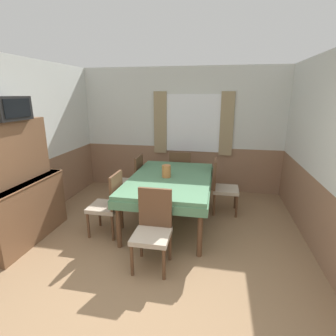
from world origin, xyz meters
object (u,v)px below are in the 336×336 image
at_px(dining_table, 170,183).
at_px(chair_left_far, 133,179).
at_px(chair_right_far, 222,185).
at_px(sideboard, 20,193).
at_px(vase, 166,171).
at_px(chair_head_near, 153,227).
at_px(chair_left_near, 109,202).
at_px(chair_head_window, 181,173).
at_px(tv, 8,108).

xyz_separation_m(dining_table, chair_left_far, (-0.82, 0.55, -0.17)).
xyz_separation_m(dining_table, chair_right_far, (0.82, 0.55, -0.17)).
height_order(sideboard, vase, sideboard).
bearing_deg(chair_head_near, chair_right_far, -115.74).
relative_size(chair_left_near, vase, 4.92).
bearing_deg(chair_head_near, vase, -86.85).
distance_m(dining_table, chair_head_near, 1.17).
relative_size(chair_head_window, vase, 4.92).
relative_size(chair_head_near, sideboard, 0.56).
distance_m(chair_right_far, vase, 1.11).
distance_m(chair_right_far, chair_left_far, 1.65).
height_order(dining_table, chair_left_near, chair_left_near).
height_order(dining_table, chair_head_near, chair_head_near).
bearing_deg(tv, dining_table, 25.09).
height_order(chair_head_near, vase, vase).
distance_m(chair_left_near, vase, 1.01).
bearing_deg(sideboard, tv, 68.51).
bearing_deg(dining_table, chair_head_near, -90.00).
distance_m(chair_head_near, chair_left_far, 1.90).
bearing_deg(chair_head_window, chair_right_far, -36.15).
relative_size(chair_head_near, tv, 1.73).
relative_size(chair_right_far, chair_left_near, 1.00).
xyz_separation_m(chair_head_window, chair_left_far, (-0.82, -0.60, 0.00)).
bearing_deg(chair_head_window, sideboard, -133.19).
bearing_deg(chair_head_near, tv, -6.83).
xyz_separation_m(chair_left_far, tv, (-1.14, -1.47, 1.37)).
relative_size(chair_head_window, sideboard, 0.56).
xyz_separation_m(chair_right_far, chair_left_near, (-1.65, -1.11, 0.00)).
height_order(chair_left_far, tv, tv).
relative_size(dining_table, tv, 3.53).
bearing_deg(dining_table, chair_right_far, 33.90).
distance_m(chair_left_near, tv, 1.82).
relative_size(dining_table, chair_head_near, 2.03).
relative_size(chair_head_window, tv, 1.73).
relative_size(chair_right_far, sideboard, 0.56).
xyz_separation_m(chair_head_window, sideboard, (-1.98, -2.10, 0.21)).
bearing_deg(sideboard, dining_table, 25.69).
xyz_separation_m(chair_left_far, vase, (0.76, -0.56, 0.37)).
height_order(tv, vase, tv).
bearing_deg(chair_head_near, chair_left_far, -64.26).
distance_m(chair_left_far, chair_left_near, 1.11).
xyz_separation_m(dining_table, sideboard, (-1.98, -0.95, 0.04)).
xyz_separation_m(chair_head_near, chair_right_far, (0.82, 1.71, 0.00)).
bearing_deg(tv, sideboard, -111.49).
relative_size(tv, vase, 2.84).
bearing_deg(chair_left_far, sideboard, 142.52).
bearing_deg(chair_left_near, chair_head_window, -25.74).
height_order(dining_table, chair_right_far, chair_right_far).
bearing_deg(chair_left_far, chair_left_near, -180.00).
xyz_separation_m(dining_table, chair_head_window, (-0.00, 1.15, -0.17)).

